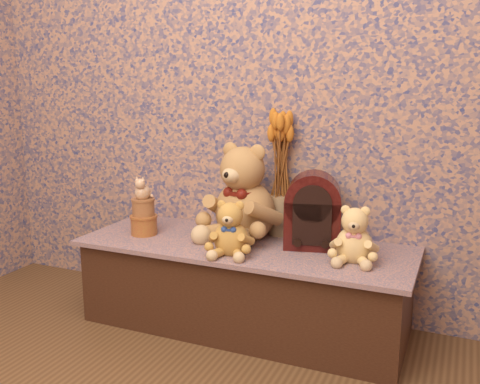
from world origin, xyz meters
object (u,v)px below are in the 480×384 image
Objects in this scene: teddy_medium at (231,225)px; teddy_small at (355,231)px; ceramic_vase at (281,215)px; biscuit_tin_lower at (144,225)px; cat_figurine at (142,187)px; teddy_large at (245,187)px; cathedral_radio at (313,210)px.

teddy_small is at bearing 1.82° from teddy_medium.
ceramic_vase is at bearing 141.33° from teddy_small.
teddy_small is at bearing 0.89° from biscuit_tin_lower.
teddy_small reaches higher than biscuit_tin_lower.
teddy_small is 2.15× the size of cat_figurine.
ceramic_vase is 0.64m from cat_figurine.
teddy_large is 4.12× the size of cat_figurine.
teddy_small is at bearing -31.72° from ceramic_vase.
cathedral_radio reaches higher than ceramic_vase.
cathedral_radio is at bearing -2.28° from cat_figurine.
teddy_large reaches higher than cathedral_radio.
teddy_small is at bearing -11.09° from cat_figurine.
ceramic_vase is 0.63m from biscuit_tin_lower.
ceramic_vase is at bearing 11.80° from cat_figurine.
teddy_medium is 2.16× the size of cat_figurine.
cat_figurine is (-0.48, 0.10, 0.10)m from teddy_medium.
ceramic_vase is 1.63× the size of cat_figurine.
ceramic_vase is at bearing 50.56° from teddy_large.
teddy_medium is 0.50m from cat_figurine.
teddy_small is (0.48, 0.11, -0.00)m from teddy_medium.
cathedral_radio is (0.28, 0.23, 0.04)m from teddy_medium.
biscuit_tin_lower is at bearing 173.93° from teddy_small.
cathedral_radio is 0.78m from biscuit_tin_lower.
biscuit_tin_lower is (-0.76, -0.13, -0.12)m from cathedral_radio.
teddy_medium is at bearing -11.16° from biscuit_tin_lower.
teddy_large reaches higher than teddy_medium.
cathedral_radio is at bearing 8.63° from teddy_large.
teddy_small is (0.52, -0.13, -0.11)m from teddy_large.
teddy_large reaches higher than teddy_small.
biscuit_tin_lower is (-0.44, -0.15, -0.19)m from teddy_large.
cat_figurine is at bearing 157.70° from teddy_medium.
cathedral_radio reaches higher than teddy_medium.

